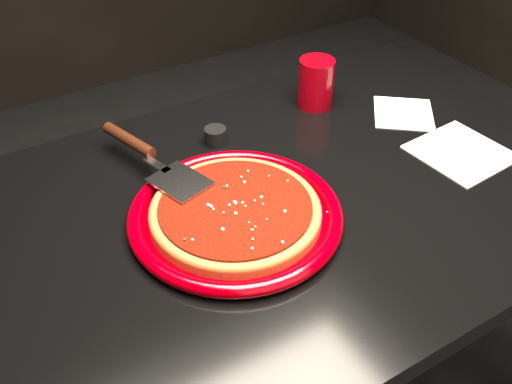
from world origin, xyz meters
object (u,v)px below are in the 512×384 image
pizza_server (153,157)px  cup (316,83)px  table (285,319)px  plate (235,215)px  ramekin (215,136)px

pizza_server → cup: cup is taller
table → plate: plate is taller
plate → table: bearing=9.1°
plate → pizza_server: (-0.07, 0.19, 0.03)m
cup → pizza_server: bearing=-171.3°
pizza_server → ramekin: size_ratio=7.48×
table → plate: size_ratio=3.21×
ramekin → cup: bearing=4.5°
table → cup: (0.22, 0.24, 0.43)m
plate → ramekin: ramekin is taller
table → pizza_server: pizza_server is taller
pizza_server → table: bearing=-57.1°
plate → pizza_server: size_ratio=1.09×
cup → ramekin: cup is taller
table → pizza_server: (-0.20, 0.17, 0.42)m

